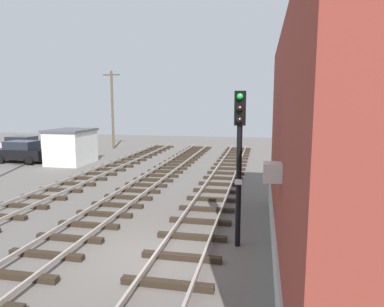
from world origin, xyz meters
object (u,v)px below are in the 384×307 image
control_hut (71,146)px  parked_car_silver (22,146)px  signal_mast (239,151)px  utility_pole_far (112,109)px  brick_building (379,150)px  parked_car_black (22,152)px

control_hut → parked_car_silver: 7.72m
signal_mast → parked_car_silver: 27.22m
parked_car_silver → utility_pole_far: size_ratio=0.52×
signal_mast → control_hut: bearing=135.9°
signal_mast → utility_pole_far: size_ratio=0.64×
signal_mast → brick_building: brick_building is taller
brick_building → parked_car_black: 26.59m
control_hut → parked_car_black: 4.27m
signal_mast → brick_building: (3.93, -0.79, 0.22)m
signal_mast → utility_pole_far: utility_pole_far is taller
parked_car_black → control_hut: bearing=4.0°
control_hut → utility_pole_far: utility_pole_far is taller
parked_car_black → utility_pole_far: size_ratio=0.52×
parked_car_black → parked_car_silver: size_ratio=1.00×
control_hut → parked_car_silver: (-6.97, 3.28, -0.49)m
brick_building → parked_car_black: size_ratio=3.25×
control_hut → parked_car_black: control_hut is taller
signal_mast → utility_pole_far: (-14.73, 23.02, 0.99)m
control_hut → signal_mast: bearing=-44.1°
brick_building → parked_car_black: brick_building is taller
brick_building → utility_pole_far: bearing=128.1°
control_hut → parked_car_black: bearing=-176.0°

